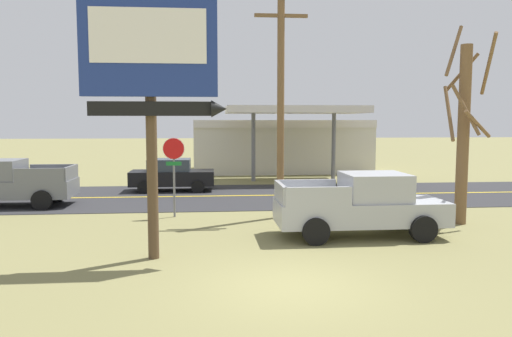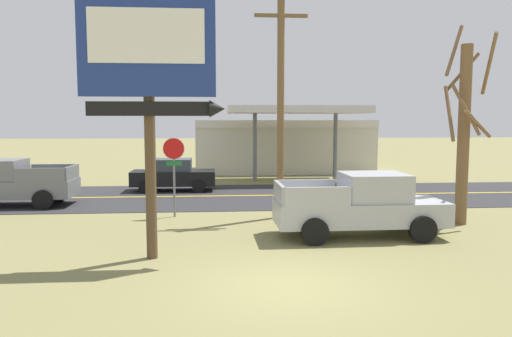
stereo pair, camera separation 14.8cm
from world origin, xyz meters
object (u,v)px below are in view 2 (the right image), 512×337
(stop_sign, at_px, (174,163))
(utility_pole, at_px, (281,91))
(gas_station, at_px, (283,144))
(pickup_grey_on_road, at_px, (9,183))
(bare_tree, at_px, (464,129))
(pickup_silver_parked_on_lawn, at_px, (361,205))
(car_black_near_lane, at_px, (173,175))
(motel_sign, at_px, (150,73))

(stop_sign, height_order, utility_pole, utility_pole)
(gas_station, xyz_separation_m, pickup_grey_on_road, (-13.31, -13.36, -0.98))
(bare_tree, bearing_deg, stop_sign, 168.10)
(pickup_silver_parked_on_lawn, bearing_deg, pickup_grey_on_road, 153.72)
(utility_pole, distance_m, pickup_grey_on_road, 12.05)
(pickup_grey_on_road, height_order, car_black_near_lane, pickup_grey_on_road)
(stop_sign, relative_size, bare_tree, 0.43)
(bare_tree, distance_m, car_black_near_lane, 14.16)
(pickup_grey_on_road, bearing_deg, car_black_near_lane, 31.88)
(bare_tree, xyz_separation_m, car_black_near_lane, (-10.65, 8.99, -2.47))
(motel_sign, distance_m, bare_tree, 10.79)
(utility_pole, bearing_deg, gas_station, 82.06)
(bare_tree, relative_size, pickup_silver_parked_on_lawn, 1.32)
(motel_sign, bearing_deg, bare_tree, 19.72)
(motel_sign, distance_m, pickup_silver_parked_on_lawn, 7.50)
(motel_sign, xyz_separation_m, car_black_near_lane, (-0.58, 12.60, -3.93))
(utility_pole, bearing_deg, motel_sign, -126.91)
(stop_sign, distance_m, pickup_grey_on_road, 7.72)
(motel_sign, distance_m, car_black_near_lane, 13.21)
(pickup_silver_parked_on_lawn, relative_size, pickup_grey_on_road, 1.00)
(utility_pole, bearing_deg, pickup_grey_on_road, 163.25)
(bare_tree, distance_m, pickup_silver_parked_on_lawn, 4.84)
(car_black_near_lane, bearing_deg, bare_tree, -40.19)
(motel_sign, height_order, car_black_near_lane, motel_sign)
(gas_station, bearing_deg, motel_sign, -106.01)
(stop_sign, relative_size, pickup_silver_parked_on_lawn, 0.56)
(bare_tree, height_order, gas_station, bare_tree)
(stop_sign, bearing_deg, motel_sign, -90.65)
(motel_sign, height_order, stop_sign, motel_sign)
(utility_pole, xyz_separation_m, pickup_silver_parked_on_lawn, (2.13, -3.17, -3.67))
(pickup_silver_parked_on_lawn, height_order, pickup_grey_on_road, same)
(pickup_silver_parked_on_lawn, bearing_deg, stop_sign, 149.26)
(stop_sign, height_order, gas_station, gas_station)
(utility_pole, relative_size, gas_station, 0.72)
(utility_pole, xyz_separation_m, bare_tree, (6.09, -1.69, -1.33))
(utility_pole, distance_m, car_black_near_lane, 9.41)
(motel_sign, height_order, utility_pole, utility_pole)
(stop_sign, relative_size, car_black_near_lane, 0.70)
(gas_station, bearing_deg, car_black_near_lane, -126.33)
(pickup_silver_parked_on_lawn, xyz_separation_m, car_black_near_lane, (-6.68, 10.48, -0.13))
(utility_pole, height_order, gas_station, utility_pole)
(stop_sign, height_order, pickup_grey_on_road, stop_sign)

